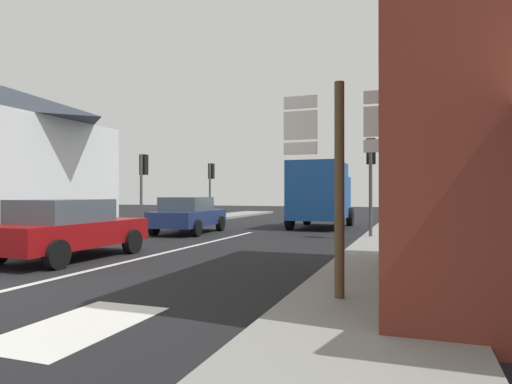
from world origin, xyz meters
TOP-DOWN VIEW (x-y plane):
  - ground_plane at (0.00, 10.00)m, footprint 80.00×80.00m
  - sidewalk_right at (5.88, 8.00)m, footprint 2.43×44.00m
  - sidewalk_left at (-5.88, 8.00)m, footprint 2.43×44.00m
  - lane_centre_stripe at (0.00, 6.00)m, footprint 0.16×12.00m
  - lane_turn_arrow at (2.57, -1.00)m, footprint 1.20×2.20m
  - clapboard_house_left at (-12.47, 10.93)m, footprint 8.32×8.99m
  - sedan_near at (-1.63, 3.41)m, footprint 1.97×4.20m
  - sedan_far at (-2.27, 10.83)m, footprint 2.24×4.33m
  - delivery_truck at (2.23, 15.45)m, footprint 2.49×5.00m
  - route_sign_post at (5.40, 0.98)m, footprint 1.66×0.14m
  - traffic_light_near_right at (4.96, 10.64)m, footprint 0.30×0.49m
  - traffic_light_far_left at (-4.96, 18.65)m, footprint 0.30×0.49m
  - traffic_light_near_left at (-4.96, 11.64)m, footprint 0.30×0.49m

SIDE VIEW (x-z plane):
  - ground_plane at x=0.00m, z-range 0.00..0.00m
  - lane_centre_stripe at x=0.00m, z-range 0.00..0.01m
  - lane_turn_arrow at x=2.57m, z-range 0.00..0.01m
  - sidewalk_right at x=5.88m, z-range 0.00..0.14m
  - sidewalk_left at x=-5.88m, z-range 0.00..0.14m
  - sedan_near at x=-1.63m, z-range 0.03..1.50m
  - sedan_far at x=-2.27m, z-range 0.03..1.50m
  - delivery_truck at x=2.23m, z-range 0.13..3.18m
  - route_sign_post at x=5.40m, z-range 0.31..3.51m
  - traffic_light_near_left at x=-4.96m, z-range 0.81..4.16m
  - traffic_light_far_left at x=-4.96m, z-range 0.82..4.21m
  - traffic_light_near_right at x=4.96m, z-range 0.85..4.39m
  - clapboard_house_left at x=-12.47m, z-range 0.04..6.90m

